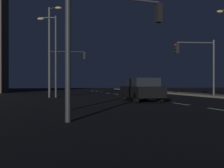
% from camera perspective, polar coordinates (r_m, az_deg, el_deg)
% --- Properties ---
extents(ground_plane, '(112.00, 112.00, 0.00)m').
position_cam_1_polar(ground_plane, '(22.05, 7.90, -3.04)').
color(ground_plane, black).
rests_on(ground_plane, ground).
extents(lane_markings_center, '(0.14, 50.00, 0.01)m').
position_cam_1_polar(lane_markings_center, '(25.35, 5.04, -2.61)').
color(lane_markings_center, silver).
rests_on(lane_markings_center, ground).
extents(lane_edge_line, '(0.14, 53.00, 0.01)m').
position_cam_1_polar(lane_edge_line, '(29.16, 15.54, -2.26)').
color(lane_edge_line, silver).
rests_on(lane_edge_line, ground).
extents(car, '(1.84, 4.41, 1.57)m').
position_cam_1_polar(car, '(19.73, 5.73, -1.02)').
color(car, black).
rests_on(car, ground).
extents(traffic_light_mid_left, '(4.81, 0.75, 5.69)m').
position_cam_1_polar(traffic_light_mid_left, '(39.87, -8.92, 4.20)').
color(traffic_light_mid_left, '#38383D').
rests_on(traffic_light_mid_left, ground).
extents(traffic_light_far_left, '(3.63, 0.72, 4.92)m').
position_cam_1_polar(traffic_light_far_left, '(27.10, 15.92, 5.17)').
color(traffic_light_far_left, '#4C4C51').
rests_on(traffic_light_far_left, sidewalk_right).
extents(traffic_light_overhead_east, '(4.93, 0.84, 5.54)m').
position_cam_1_polar(traffic_light_overhead_east, '(14.24, -0.00, 11.21)').
color(traffic_light_overhead_east, '#4C4C51').
rests_on(traffic_light_overhead_east, ground).
extents(street_lamp_median, '(1.63, 0.61, 6.99)m').
position_cam_1_polar(street_lamp_median, '(25.92, -11.33, 6.72)').
color(street_lamp_median, '#38383D').
rests_on(street_lamp_median, ground).
extents(street_lamp_mid_block, '(1.10, 1.23, 7.75)m').
position_cam_1_polar(street_lamp_mid_block, '(26.01, -11.72, 7.57)').
color(street_lamp_mid_block, '#4C4C51').
rests_on(street_lamp_mid_block, ground).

